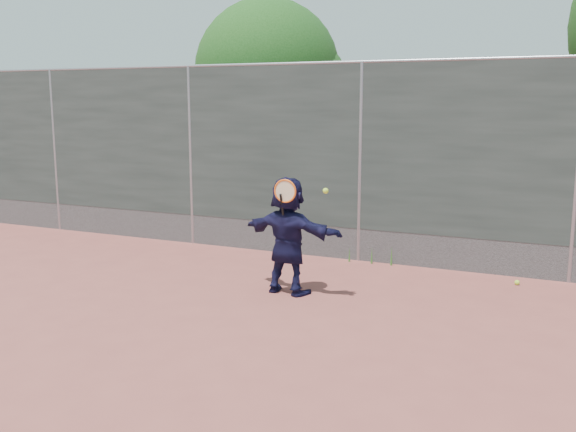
% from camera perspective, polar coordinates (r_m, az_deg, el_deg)
% --- Properties ---
extents(ground, '(80.00, 80.00, 0.00)m').
position_cam_1_polar(ground, '(6.92, -2.80, -10.44)').
color(ground, '#9E4C42').
rests_on(ground, ground).
extents(player, '(1.45, 0.64, 1.51)m').
position_cam_1_polar(player, '(8.13, 0.00, -1.74)').
color(player, '#131334').
rests_on(player, ground).
extents(ball_ground, '(0.07, 0.07, 0.07)m').
position_cam_1_polar(ball_ground, '(9.18, 19.69, -5.59)').
color(ball_ground, '#C5F837').
rests_on(ball_ground, ground).
extents(fence, '(20.00, 0.06, 3.03)m').
position_cam_1_polar(fence, '(9.76, 6.44, 5.12)').
color(fence, '#38423D').
rests_on(fence, ground).
extents(swing_action, '(0.72, 0.15, 0.51)m').
position_cam_1_polar(swing_action, '(7.81, 0.08, 2.11)').
color(swing_action, orange).
rests_on(swing_action, ground).
extents(tree_left, '(3.15, 3.00, 4.53)m').
position_cam_1_polar(tree_left, '(13.62, -1.16, 12.33)').
color(tree_left, '#382314').
rests_on(tree_left, ground).
extents(weed_clump, '(0.68, 0.07, 0.30)m').
position_cam_1_polar(weed_clump, '(9.80, 7.71, -3.48)').
color(weed_clump, '#387226').
rests_on(weed_clump, ground).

